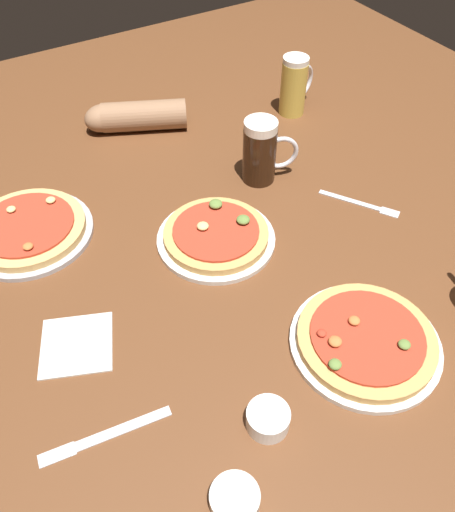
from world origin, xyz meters
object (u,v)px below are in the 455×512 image
(knife_right, at_px, (105,435))
(ramekin_butter, at_px, (268,419))
(beer_mug_amber, at_px, (261,152))
(beer_mug_pale, at_px, (295,85))
(pizza_plate_side, at_px, (216,235))
(napkin_folded, at_px, (77,344))
(pizza_plate_far, at_px, (28,229))
(diner_arm, at_px, (133,116))
(pizza_plate_near, at_px, (366,341))
(fork_left, at_px, (361,203))
(ramekin_sauce, at_px, (235,500))

(knife_right, bearing_deg, ramekin_butter, -26.41)
(beer_mug_amber, distance_m, beer_mug_pale, 0.34)
(pizza_plate_side, height_order, napkin_folded, pizza_plate_side)
(pizza_plate_far, bearing_deg, beer_mug_amber, -9.63)
(beer_mug_amber, distance_m, diner_arm, 0.42)
(pizza_plate_near, relative_size, fork_left, 1.61)
(pizza_plate_near, height_order, ramekin_butter, pizza_plate_near)
(ramekin_sauce, xyz_separation_m, ramekin_butter, (0.11, 0.08, 0.00))
(pizza_plate_far, relative_size, ramekin_butter, 3.94)
(pizza_plate_near, bearing_deg, beer_mug_pale, 63.68)
(pizza_plate_far, bearing_deg, fork_left, -23.11)
(pizza_plate_far, bearing_deg, diner_arm, 35.64)
(beer_mug_pale, height_order, napkin_folded, beer_mug_pale)
(beer_mug_amber, height_order, fork_left, beer_mug_amber)
(beer_mug_pale, relative_size, fork_left, 0.96)
(beer_mug_amber, height_order, diner_arm, beer_mug_amber)
(napkin_folded, bearing_deg, pizza_plate_far, 88.19)
(beer_mug_amber, relative_size, ramekin_butter, 2.24)
(napkin_folded, bearing_deg, pizza_plate_near, -31.00)
(pizza_plate_near, bearing_deg, beer_mug_amber, 78.10)
(pizza_plate_near, bearing_deg, pizza_plate_far, 126.11)
(ramekin_butter, height_order, diner_arm, diner_arm)
(pizza_plate_side, bearing_deg, fork_left, -11.06)
(ramekin_sauce, relative_size, napkin_folded, 0.57)
(pizza_plate_far, bearing_deg, ramekin_sauce, -82.58)
(pizza_plate_near, relative_size, ramekin_butter, 3.86)
(pizza_plate_far, distance_m, diner_arm, 0.47)
(pizza_plate_far, xyz_separation_m, pizza_plate_side, (0.36, -0.24, 0.00))
(pizza_plate_side, bearing_deg, beer_mug_amber, 33.69)
(ramekin_sauce, relative_size, fork_left, 0.43)
(pizza_plate_side, xyz_separation_m, napkin_folded, (-0.37, -0.11, -0.01))
(beer_mug_amber, xyz_separation_m, ramekin_butter, (-0.36, -0.57, -0.06))
(ramekin_butter, xyz_separation_m, diner_arm, (0.17, 0.94, 0.02))
(pizza_plate_side, relative_size, beer_mug_amber, 1.61)
(pizza_plate_near, xyz_separation_m, knife_right, (-0.49, 0.08, -0.01))
(beer_mug_amber, bearing_deg, pizza_plate_side, -146.31)
(ramekin_butter, distance_m, knife_right, 0.27)
(pizza_plate_side, height_order, ramekin_butter, pizza_plate_side)
(pizza_plate_far, height_order, fork_left, pizza_plate_far)
(pizza_plate_near, xyz_separation_m, ramekin_butter, (-0.25, -0.04, 0.00))
(napkin_folded, xyz_separation_m, fork_left, (0.73, 0.04, -0.00))
(knife_right, bearing_deg, diner_arm, 63.00)
(beer_mug_amber, xyz_separation_m, napkin_folded, (-0.58, -0.25, -0.08))
(beer_mug_amber, bearing_deg, fork_left, -53.95)
(beer_mug_pale, xyz_separation_m, fork_left, (-0.10, -0.43, -0.08))
(pizza_plate_far, bearing_deg, knife_right, -93.36)
(pizza_plate_side, bearing_deg, pizza_plate_near, -75.69)
(pizza_plate_side, relative_size, ramekin_sauce, 3.48)
(beer_mug_amber, xyz_separation_m, beer_mug_pale, (0.26, 0.22, 0.00))
(pizza_plate_side, distance_m, napkin_folded, 0.38)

